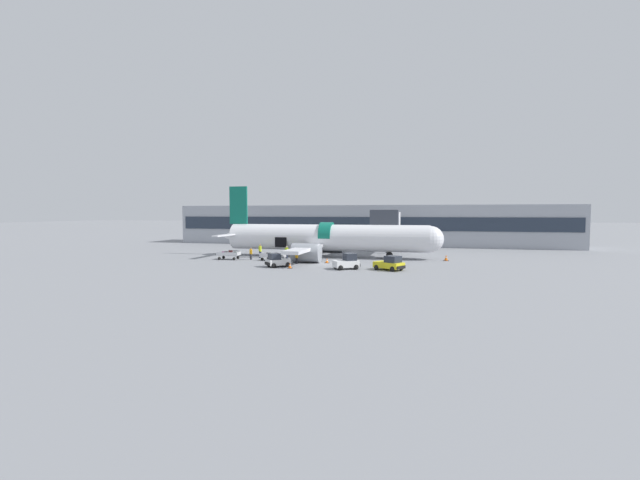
{
  "coord_description": "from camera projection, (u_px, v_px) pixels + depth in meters",
  "views": [
    {
      "loc": [
        11.92,
        -50.18,
        6.22
      ],
      "look_at": [
        -2.44,
        6.01,
        2.5
      ],
      "focal_mm": 24.0,
      "sensor_mm": 36.0,
      "label": 1
    }
  ],
  "objects": [
    {
      "name": "jet_bridge_stub",
      "position": [
        387.0,
        222.0,
        64.39
      ],
      "size": [
        3.93,
        12.14,
        6.61
      ],
      "color": "#4C4C51",
      "rests_on": "ground_plane"
    },
    {
      "name": "ground_crew_loader_a",
      "position": [
        287.0,
        252.0,
        58.1
      ],
      "size": [
        0.59,
        0.44,
        1.68
      ],
      "color": "#1E2338",
      "rests_on": "ground_plane"
    },
    {
      "name": "ground_plane",
      "position": [
        327.0,
        264.0,
        51.86
      ],
      "size": [
        500.0,
        500.0,
        0.0
      ],
      "primitive_type": "plane",
      "color": "gray"
    },
    {
      "name": "safety_cone_wingtip",
      "position": [
        327.0,
        261.0,
        52.83
      ],
      "size": [
        0.58,
        0.58,
        0.58
      ],
      "color": "black",
      "rests_on": "ground_plane"
    },
    {
      "name": "baggage_cart_loading",
      "position": [
        273.0,
        257.0,
        55.4
      ],
      "size": [
        4.22,
        2.31,
        1.04
      ],
      "color": "silver",
      "rests_on": "ground_plane"
    },
    {
      "name": "airplane",
      "position": [
        324.0,
        238.0,
        59.89
      ],
      "size": [
        31.95,
        26.33,
        10.06
      ],
      "color": "silver",
      "rests_on": "ground_plane"
    },
    {
      "name": "ground_crew_loader_b",
      "position": [
        260.0,
        251.0,
        58.94
      ],
      "size": [
        0.58,
        0.6,
        1.85
      ],
      "color": "#1E2338",
      "rests_on": "ground_plane"
    },
    {
      "name": "ground_crew_driver",
      "position": [
        299.0,
        254.0,
        56.17
      ],
      "size": [
        0.42,
        0.54,
        1.55
      ],
      "color": "#2D2D33",
      "rests_on": "ground_plane"
    },
    {
      "name": "terminal_strip",
      "position": [
        366.0,
        225.0,
        83.51
      ],
      "size": [
        74.86,
        9.68,
        7.6
      ],
      "color": "#9EA3AD",
      "rests_on": "ground_plane"
    },
    {
      "name": "safety_cone_engine_left",
      "position": [
        290.0,
        266.0,
        47.77
      ],
      "size": [
        0.53,
        0.53,
        0.62
      ],
      "color": "black",
      "rests_on": "ground_plane"
    },
    {
      "name": "ground_crew_supervisor",
      "position": [
        297.0,
        257.0,
        51.82
      ],
      "size": [
        0.47,
        0.52,
        1.55
      ],
      "color": "black",
      "rests_on": "ground_plane"
    },
    {
      "name": "baggage_tug_mid",
      "position": [
        390.0,
        264.0,
        46.2
      ],
      "size": [
        3.57,
        3.01,
        1.58
      ],
      "color": "yellow",
      "rests_on": "ground_plane"
    },
    {
      "name": "ground_crew_helper",
      "position": [
        251.0,
        253.0,
        56.5
      ],
      "size": [
        0.5,
        0.5,
        1.58
      ],
      "color": "#2D2D33",
      "rests_on": "ground_plane"
    },
    {
      "name": "baggage_tug_lead",
      "position": [
        277.0,
        261.0,
        49.02
      ],
      "size": [
        2.96,
        2.9,
        1.59
      ],
      "color": "white",
      "rests_on": "ground_plane"
    },
    {
      "name": "baggage_tug_rear",
      "position": [
        347.0,
        262.0,
        47.08
      ],
      "size": [
        3.16,
        2.83,
        1.75
      ],
      "color": "white",
      "rests_on": "ground_plane"
    },
    {
      "name": "baggage_cart_queued",
      "position": [
        229.0,
        255.0,
        56.76
      ],
      "size": [
        3.86,
        2.08,
        1.23
      ],
      "color": "silver",
      "rests_on": "ground_plane"
    },
    {
      "name": "safety_cone_nose",
      "position": [
        446.0,
        258.0,
        55.27
      ],
      "size": [
        0.64,
        0.64,
        0.77
      ],
      "color": "black",
      "rests_on": "ground_plane"
    }
  ]
}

